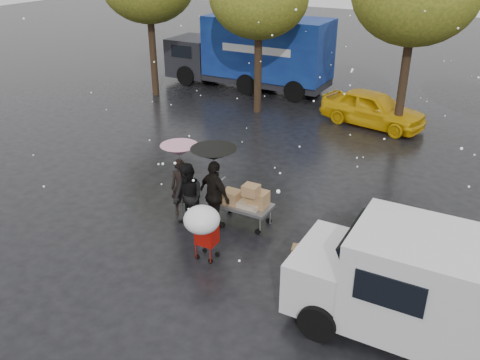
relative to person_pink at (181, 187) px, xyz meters
The scene contains 13 objects.
ground 1.80m from the person_pink, 38.85° to the right, with size 90.00×90.00×0.00m, color black.
person_pink is the anchor object (origin of this frame).
person_middle 0.91m from the person_pink, 44.10° to the right, with size 0.89×0.69×1.83m, color black.
person_black 1.22m from the person_pink, 10.26° to the right, with size 1.10×0.46×1.88m, color black.
umbrella_pink 1.07m from the person_pink, 90.00° to the right, with size 1.00×1.00×2.02m.
umbrella_black 1.77m from the person_pink, 10.26° to the right, with size 1.17×1.17×2.23m.
vendor_cart 1.86m from the person_pink, ahead, with size 1.52×0.80×1.27m.
shopping_cart 2.47m from the person_pink, 43.72° to the right, with size 0.84×0.84×1.46m.
white_van 7.10m from the person_pink, 15.08° to the right, with size 4.91×2.18×2.20m.
blue_truck 13.00m from the person_pink, 109.03° to the left, with size 8.30×2.60×3.50m.
box_ground_near 4.77m from the person_pink, 13.53° to the right, with size 0.55×0.44×0.49m, color olive.
box_ground_far 3.81m from the person_pink, ahead, with size 0.40×0.31×0.31m, color olive.
yellow_taxi 9.96m from the person_pink, 74.77° to the left, with size 1.69×4.19×1.43m, color #E6AF0C.
Camera 1 is at (6.06, -9.03, 6.96)m, focal length 38.00 mm.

